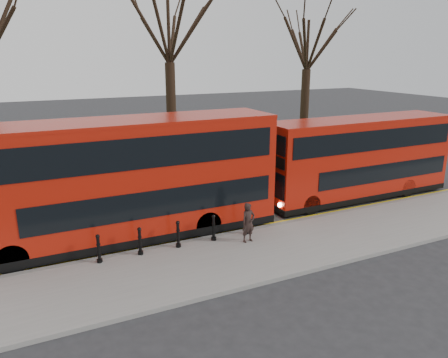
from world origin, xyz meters
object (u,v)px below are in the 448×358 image
pedestrian (248,223)px  bus_lead (125,181)px  bus_rear (359,158)px  bollard_row (178,235)px

pedestrian → bus_lead: bearing=139.8°
bus_rear → bus_lead: bearing=-179.3°
bollard_row → bus_rear: size_ratio=0.58×
bollard_row → bus_rear: (10.52, 2.07, 1.42)m
bus_lead → pedestrian: 5.05m
bollard_row → pedestrian: pedestrian is taller
bus_rear → pedestrian: size_ratio=6.61×
bus_rear → bollard_row: bearing=-168.9°
bus_lead → bus_rear: 11.95m
bus_lead → bus_rear: (11.94, 0.14, -0.35)m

